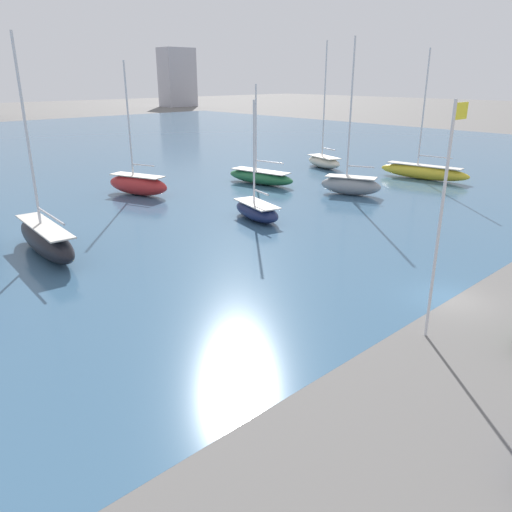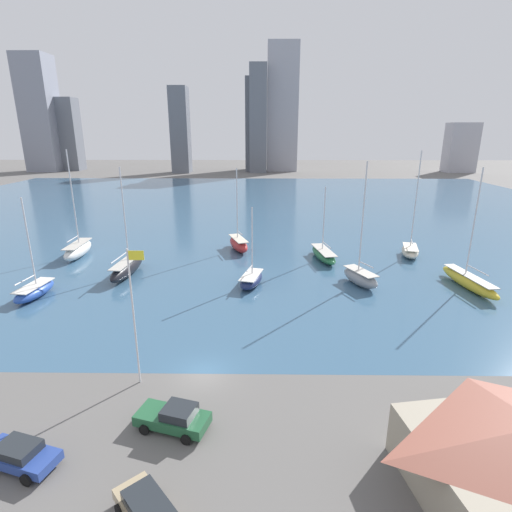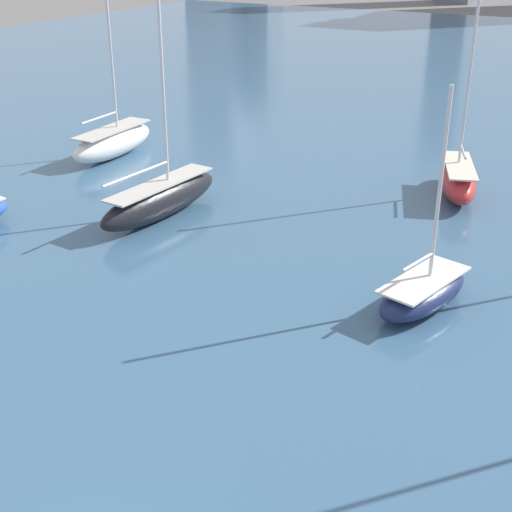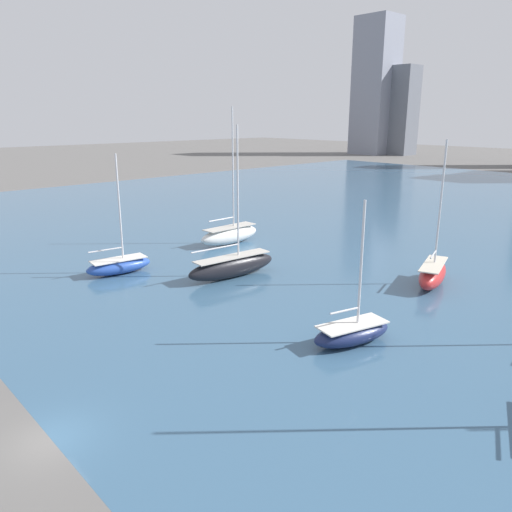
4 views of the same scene
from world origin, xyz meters
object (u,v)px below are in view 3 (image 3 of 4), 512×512
object	(u,v)px
sailboat_red	(458,179)
sailboat_white	(113,141)
sailboat_navy	(423,291)
sailboat_black	(161,198)

from	to	relation	value
sailboat_red	sailboat_white	size ratio (longest dim) A/B	0.82
sailboat_navy	sailboat_red	world-z (taller)	sailboat_red
sailboat_black	sailboat_red	xyz separation A→B (m)	(14.49, 12.18, -0.01)
sailboat_navy	sailboat_red	distance (m)	15.80
sailboat_white	sailboat_navy	bearing A→B (deg)	-24.74
sailboat_black	sailboat_white	bearing A→B (deg)	145.94
sailboat_navy	sailboat_white	xyz separation A→B (m)	(-27.38, 11.72, 0.37)
sailboat_black	sailboat_navy	size ratio (longest dim) A/B	1.45
sailboat_black	sailboat_navy	world-z (taller)	sailboat_black
sailboat_navy	sailboat_white	world-z (taller)	sailboat_white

